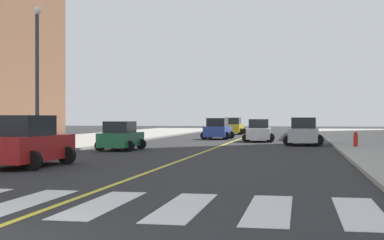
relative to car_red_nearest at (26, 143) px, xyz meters
name	(u,v)px	position (x,y,z in m)	size (l,w,h in m)	color
crosswalk_paint	(63,203)	(5.18, -8.25, -0.92)	(13.50, 4.00, 0.01)	silver
lane_divider_paint	(238,139)	(5.18, 27.75, -0.92)	(0.16, 80.00, 0.01)	yellow
car_red_nearest	(26,143)	(0.00, 0.00, 0.00)	(2.87, 4.49, 1.97)	red
car_white_second	(259,131)	(7.18, 23.79, -0.11)	(2.52, 3.95, 1.74)	silver
car_blue_third	(218,129)	(3.36, 28.03, -0.07)	(2.63, 4.13, 1.82)	#2D479E
car_yellow_fourth	(233,127)	(3.09, 41.76, -0.06)	(2.63, 4.17, 1.85)	gold
car_silver_fifth	(304,132)	(10.58, 19.06, -0.04)	(2.75, 4.28, 1.88)	#B7B7BC
car_green_sixth	(121,137)	(0.17, 11.11, -0.15)	(2.34, 3.72, 1.66)	#236B42
fire_hydrant	(356,139)	(13.56, 14.78, -0.34)	(0.26, 0.26, 0.89)	red
street_lamp	(37,66)	(-3.41, 7.87, 3.71)	(0.44, 0.44, 7.62)	#38383D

